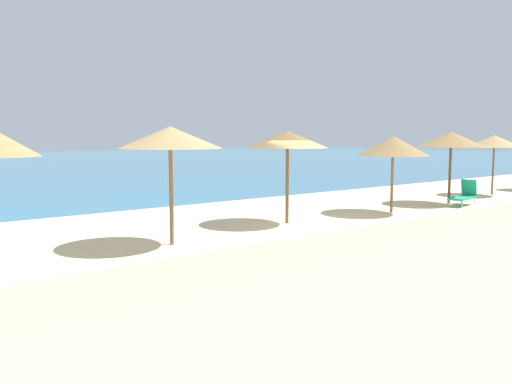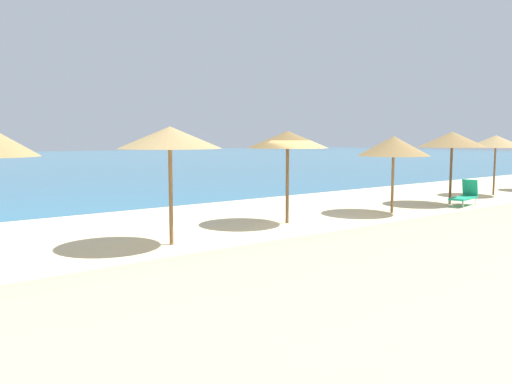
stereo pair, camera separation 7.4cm
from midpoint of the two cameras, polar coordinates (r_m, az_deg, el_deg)
The scene contains 7 objects.
ground_plane at distance 15.39m, azimuth 7.57°, elevation -3.80°, with size 160.00×160.00×0.00m, color beige.
beach_umbrella_4 at distance 12.78m, azimuth -9.42°, elevation 5.79°, with size 2.49×2.49×2.86m.
beach_umbrella_5 at distance 15.80m, azimuth 3.29°, elevation 5.65°, with size 2.43×2.43×2.77m.
beach_umbrella_6 at distance 18.51m, azimuth 14.48°, elevation 4.82°, with size 2.44×2.44×2.62m.
beach_umbrella_7 at distance 21.71m, azimuth 20.25°, elevation 5.33°, with size 2.54×2.54×2.79m.
beach_umbrella_8 at distance 25.61m, azimuth 24.28°, elevation 5.00°, with size 2.36×2.36×2.65m.
lounge_chair_1 at distance 21.50m, azimuth 21.46°, elevation -0.33°, with size 1.63×0.84×0.96m.
Camera 1 is at (-10.96, -10.49, 2.64)m, focal length 37.01 mm.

